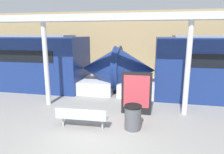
% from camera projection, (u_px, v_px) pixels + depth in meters
% --- Properties ---
extents(ground_plane, '(60.00, 60.00, 0.00)m').
position_uv_depth(ground_plane, '(96.00, 141.00, 6.21)').
color(ground_plane, gray).
extents(station_wall, '(56.00, 0.20, 5.00)m').
position_uv_depth(station_wall, '(132.00, 44.00, 15.71)').
color(station_wall, tan).
rests_on(station_wall, ground_plane).
extents(bench_near, '(1.83, 0.51, 0.78)m').
position_uv_depth(bench_near, '(82.00, 116.00, 6.95)').
color(bench_near, '#ADB2B7').
rests_on(bench_near, ground_plane).
extents(trash_bin, '(0.60, 0.60, 0.87)m').
position_uv_depth(trash_bin, '(133.00, 117.00, 6.95)').
color(trash_bin, '#4C4F54').
rests_on(trash_bin, ground_plane).
extents(poster_board, '(1.23, 0.07, 1.78)m').
position_uv_depth(poster_board, '(136.00, 93.00, 8.14)').
color(poster_board, black).
rests_on(poster_board, ground_plane).
extents(support_column_near, '(0.21, 0.21, 3.79)m').
position_uv_depth(support_column_near, '(46.00, 65.00, 9.11)').
color(support_column_near, silver).
rests_on(support_column_near, ground_plane).
extents(support_column_far, '(0.21, 0.21, 3.79)m').
position_uv_depth(support_column_far, '(188.00, 69.00, 7.92)').
color(support_column_far, silver).
rests_on(support_column_far, ground_plane).
extents(canopy_beam, '(28.00, 0.60, 0.28)m').
position_uv_depth(canopy_beam, '(43.00, 18.00, 8.68)').
color(canopy_beam, '#B7B7BC').
rests_on(canopy_beam, support_column_near).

